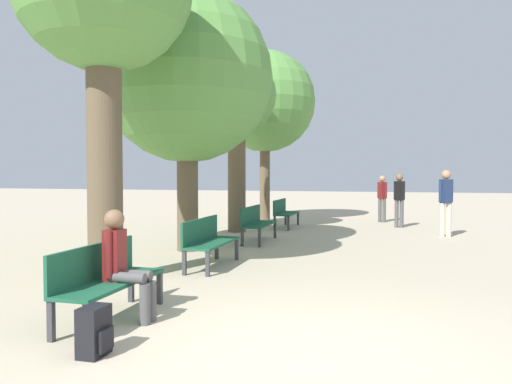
% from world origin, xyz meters
% --- Properties ---
extents(ground_plane, '(80.00, 80.00, 0.00)m').
position_xyz_m(ground_plane, '(0.00, 0.00, 0.00)').
color(ground_plane, '#B7A88E').
extents(bench_row_0, '(0.49, 1.65, 0.85)m').
position_xyz_m(bench_row_0, '(-2.26, 0.53, 0.50)').
color(bench_row_0, '#195138').
rests_on(bench_row_0, ground_plane).
extents(bench_row_1, '(0.49, 1.65, 0.85)m').
position_xyz_m(bench_row_1, '(-2.26, 3.80, 0.50)').
color(bench_row_1, '#195138').
rests_on(bench_row_1, ground_plane).
extents(bench_row_2, '(0.49, 1.65, 0.85)m').
position_xyz_m(bench_row_2, '(-2.26, 7.07, 0.50)').
color(bench_row_2, '#195138').
rests_on(bench_row_2, ground_plane).
extents(bench_row_3, '(0.49, 1.65, 0.85)m').
position_xyz_m(bench_row_3, '(-2.26, 10.34, 0.50)').
color(bench_row_3, '#195138').
rests_on(bench_row_3, ground_plane).
extents(tree_row_1, '(3.60, 3.60, 5.47)m').
position_xyz_m(tree_row_1, '(-3.32, 5.42, 3.64)').
color(tree_row_1, brown).
rests_on(tree_row_1, ground_plane).
extents(tree_row_2, '(2.21, 2.21, 4.92)m').
position_xyz_m(tree_row_2, '(-3.32, 8.94, 3.67)').
color(tree_row_2, brown).
rests_on(tree_row_2, ground_plane).
extents(tree_row_3, '(3.44, 3.44, 5.80)m').
position_xyz_m(tree_row_3, '(-3.32, 12.19, 4.06)').
color(tree_row_3, brown).
rests_on(tree_row_3, ground_plane).
extents(person_seated, '(0.57, 0.33, 1.24)m').
position_xyz_m(person_seated, '(-2.03, 0.55, 0.66)').
color(person_seated, '#4C4C4C').
rests_on(person_seated, ground_plane).
extents(backpack, '(0.24, 0.30, 0.45)m').
position_xyz_m(backpack, '(-1.74, -0.48, 0.22)').
color(backpack, black).
rests_on(backpack, ground_plane).
extents(pedestrian_near, '(0.33, 0.28, 1.63)m').
position_xyz_m(pedestrian_near, '(1.10, 11.22, 0.93)').
color(pedestrian_near, '#4C4C4C').
rests_on(pedestrian_near, ground_plane).
extents(pedestrian_mid, '(0.32, 0.28, 1.56)m').
position_xyz_m(pedestrian_mid, '(0.58, 12.78, 0.89)').
color(pedestrian_mid, '#4C4C4C').
rests_on(pedestrian_mid, ground_plane).
extents(pedestrian_far, '(0.35, 0.30, 1.72)m').
position_xyz_m(pedestrian_far, '(2.22, 9.24, 0.99)').
color(pedestrian_far, beige).
rests_on(pedestrian_far, ground_plane).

